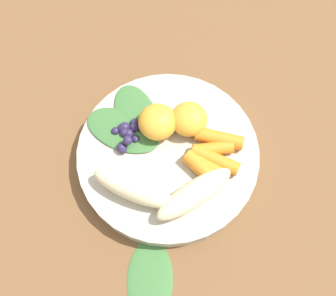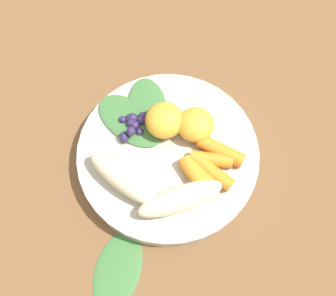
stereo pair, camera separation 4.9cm
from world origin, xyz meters
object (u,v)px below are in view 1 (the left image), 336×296
object	(u,v)px
banana_peeled_right	(134,188)
bowl	(168,155)
banana_peeled_left	(194,194)
orange_segment_near	(158,122)
kale_leaf_stray	(150,279)

from	to	relation	value
banana_peeled_right	bowl	bearing A→B (deg)	75.97
bowl	banana_peeled_left	world-z (taller)	banana_peeled_left
bowl	banana_peeled_left	distance (m)	0.08
orange_segment_near	kale_leaf_stray	xyz separation A→B (m)	(-0.05, -0.19, -0.04)
banana_peeled_left	banana_peeled_right	xyz separation A→B (m)	(-0.07, 0.02, 0.00)
bowl	banana_peeled_right	bearing A→B (deg)	-138.20
orange_segment_near	kale_leaf_stray	distance (m)	0.20
banana_peeled_left	banana_peeled_right	size ratio (longest dim) A/B	1.00
banana_peeled_left	kale_leaf_stray	xyz separation A→B (m)	(-0.07, -0.08, -0.04)
banana_peeled_right	kale_leaf_stray	xyz separation A→B (m)	(-0.00, -0.11, -0.04)
bowl	banana_peeled_right	world-z (taller)	banana_peeled_right
bowl	orange_segment_near	xyz separation A→B (m)	(-0.01, 0.04, 0.03)
banana_peeled_left	banana_peeled_right	distance (m)	0.08
banana_peeled_left	bowl	bearing A→B (deg)	83.00
kale_leaf_stray	banana_peeled_left	bearing A→B (deg)	150.48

